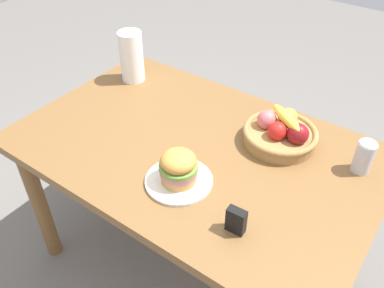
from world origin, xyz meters
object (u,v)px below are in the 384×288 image
object	(u,v)px
fruit_basket	(281,133)
napkin_holder	(236,221)
soda_can	(364,157)
sandwich	(178,167)
plate	(179,181)
paper_towel_roll	(131,57)

from	to	relation	value
fruit_basket	napkin_holder	size ratio (longest dim) A/B	3.22
soda_can	napkin_holder	xyz separation A→B (m)	(-0.22, -0.50, -0.02)
soda_can	fruit_basket	distance (m)	0.31
sandwich	fruit_basket	xyz separation A→B (m)	(0.19, 0.41, -0.03)
sandwich	napkin_holder	bearing A→B (deg)	-14.05
plate	napkin_holder	world-z (taller)	napkin_holder
paper_towel_roll	napkin_holder	bearing A→B (deg)	-30.08
sandwich	napkin_holder	distance (m)	0.28
sandwich	soda_can	xyz separation A→B (m)	(0.49, 0.43, -0.01)
plate	soda_can	bearing A→B (deg)	41.06
plate	sandwich	distance (m)	0.07
fruit_basket	paper_towel_roll	distance (m)	0.80
sandwich	napkin_holder	xyz separation A→B (m)	(0.27, -0.07, -0.03)
plate	napkin_holder	xyz separation A→B (m)	(0.27, -0.07, 0.04)
soda_can	fruit_basket	xyz separation A→B (m)	(-0.31, -0.02, -0.02)
paper_towel_roll	soda_can	bearing A→B (deg)	-0.61
soda_can	napkin_holder	size ratio (longest dim) A/B	1.40
paper_towel_roll	fruit_basket	bearing A→B (deg)	-2.34
sandwich	soda_can	world-z (taller)	sandwich
plate	soda_can	size ratio (longest dim) A/B	1.89
plate	fruit_basket	distance (m)	0.45
plate	napkin_holder	distance (m)	0.28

